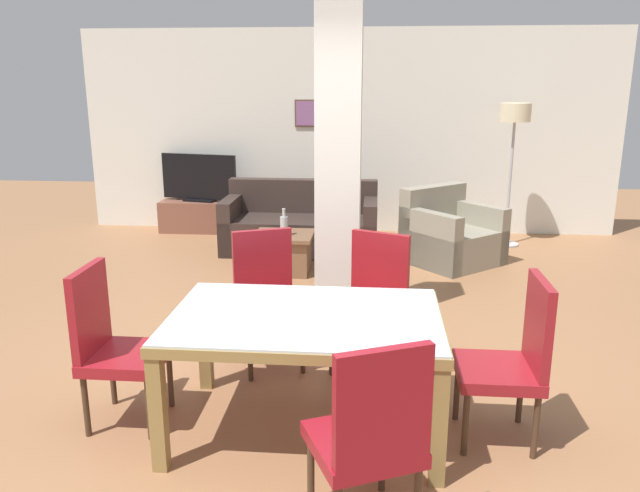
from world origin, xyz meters
TOP-DOWN VIEW (x-y plane):
  - ground_plane at (0.00, 0.00)m, footprint 18.00×18.00m
  - back_wall at (-0.00, 5.20)m, footprint 7.20×0.09m
  - divider_pillar at (0.08, 1.74)m, footprint 0.36×0.37m
  - dining_table at (0.00, 0.00)m, footprint 1.56×1.04m
  - dining_chair_head_right at (1.18, 0.00)m, footprint 0.46×0.46m
  - dining_chair_near_right at (0.39, -0.87)m, footprint 0.61×0.61m
  - dining_chair_head_left at (-1.16, 0.00)m, footprint 0.46×0.46m
  - dining_chair_far_left at (-0.38, 0.91)m, footprint 0.60×0.60m
  - dining_chair_far_right at (0.38, 0.90)m, footprint 0.60×0.60m
  - sofa at (-0.51, 4.06)m, footprint 1.86×0.85m
  - armchair at (1.25, 3.68)m, footprint 1.25×1.24m
  - coffee_table at (-0.59, 3.15)m, footprint 0.63×0.58m
  - bottle at (-0.57, 3.08)m, footprint 0.08×0.08m
  - tv_stand at (-2.00, 4.92)m, footprint 1.09×0.40m
  - tv_screen at (-2.00, 4.92)m, footprint 1.07×0.28m
  - floor_lamp at (2.06, 4.54)m, footprint 0.37×0.37m

SIDE VIEW (x-z plane):
  - ground_plane at x=0.00m, z-range 0.00..0.00m
  - tv_stand at x=-2.00m, z-range 0.00..0.43m
  - coffee_table at x=-0.59m, z-range 0.01..0.43m
  - sofa at x=-0.51m, z-range -0.13..0.71m
  - armchair at x=1.25m, z-range -0.13..0.72m
  - dining_chair_head_right at x=1.18m, z-range 0.03..1.01m
  - dining_chair_near_right at x=0.39m, z-range 0.03..1.01m
  - dining_chair_head_left at x=-1.16m, z-range 0.03..1.01m
  - dining_chair_far_left at x=-0.38m, z-range 0.03..1.01m
  - dining_chair_far_right at x=0.38m, z-range 0.03..1.01m
  - bottle at x=-0.57m, z-range 0.39..0.68m
  - dining_table at x=0.00m, z-range 0.22..0.96m
  - tv_screen at x=-2.00m, z-range 0.42..1.06m
  - divider_pillar at x=0.08m, z-range 0.00..2.70m
  - back_wall at x=0.00m, z-range 0.00..2.70m
  - floor_lamp at x=2.06m, z-range 0.62..2.38m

